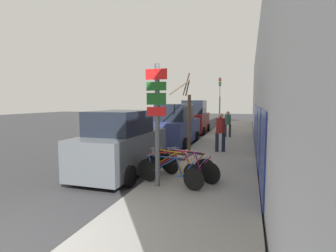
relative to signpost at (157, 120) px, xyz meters
The scene contains 16 objects.
ground_plane 7.81m from the signpost, 101.66° to the left, with size 80.00×80.00×0.00m, color #333335.
sidewalk_curb 10.43m from the signpost, 84.00° to the left, with size 3.20×32.00×0.15m.
building_facade 10.59m from the signpost, 74.44° to the left, with size 0.23×32.00×6.50m.
signpost is the anchor object (origin of this frame).
bicycle_0 1.51m from the signpost, 24.43° to the left, with size 2.01×0.68×0.83m.
bicycle_1 1.57m from the signpost, 70.00° to the left, with size 2.05×1.24×0.91m.
bicycle_2 1.67m from the signpost, 66.75° to the left, with size 2.24×0.79×0.87m.
bicycle_3 1.86m from the signpost, 53.25° to the left, with size 1.94×0.93×0.87m.
bicycle_4 1.95m from the signpost, 64.03° to the left, with size 2.03×0.98×0.84m.
parked_car_0 2.50m from the signpost, 141.60° to the left, with size 1.97×4.32×2.17m.
parked_car_1 7.77m from the signpost, 101.81° to the left, with size 2.05×4.81×2.34m.
parked_car_2 13.85m from the signpost, 97.30° to the left, with size 2.09×4.46×2.56m.
pedestrian_near 5.75m from the signpost, 78.78° to the left, with size 0.45×0.40×1.80m.
pedestrian_far 10.94m from the signpost, 84.58° to the left, with size 0.45×0.38×1.70m.
street_tree 4.57m from the signpost, 92.29° to the left, with size 0.88×1.71×3.56m.
traffic_light 17.12m from the signpost, 90.64° to the left, with size 0.20×0.30×4.50m.
Camera 1 is at (3.90, -2.83, 2.48)m, focal length 28.00 mm.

